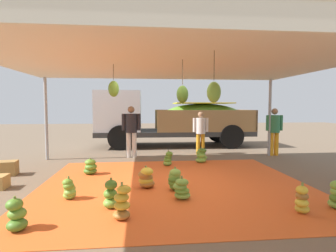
% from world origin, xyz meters
% --- Properties ---
extents(ground_plane, '(40.00, 40.00, 0.00)m').
position_xyz_m(ground_plane, '(0.00, 3.00, 0.00)').
color(ground_plane, brown).
extents(tarp_orange, '(5.86, 5.21, 0.01)m').
position_xyz_m(tarp_orange, '(0.00, 0.00, 0.01)').
color(tarp_orange, '#E05B23').
rests_on(tarp_orange, ground).
extents(tent_canopy, '(8.00, 7.00, 2.75)m').
position_xyz_m(tent_canopy, '(-0.00, -0.09, 2.66)').
color(tent_canopy, '#9EA0A5').
rests_on(tent_canopy, ground).
extents(banana_bunch_0, '(0.32, 0.33, 0.44)m').
position_xyz_m(banana_bunch_0, '(-2.06, -0.76, 0.19)').
color(banana_bunch_0, '#75A83D').
rests_on(banana_bunch_0, tarp_orange).
extents(banana_bunch_1, '(0.35, 0.38, 0.48)m').
position_xyz_m(banana_bunch_1, '(-2.46, -2.00, 0.22)').
color(banana_bunch_1, '#477523').
rests_on(banana_bunch_1, tarp_orange).
extents(banana_bunch_3, '(0.40, 0.40, 0.44)m').
position_xyz_m(banana_bunch_3, '(0.02, -0.95, 0.19)').
color(banana_bunch_3, '#75A83D').
rests_on(banana_bunch_3, tarp_orange).
extents(banana_bunch_4, '(0.47, 0.46, 0.48)m').
position_xyz_m(banana_bunch_4, '(1.13, 2.31, 0.22)').
color(banana_bunch_4, '#75A83D').
rests_on(banana_bunch_4, tarp_orange).
extents(banana_bunch_5, '(0.37, 0.41, 0.57)m').
position_xyz_m(banana_bunch_5, '(-1.02, -1.74, 0.25)').
color(banana_bunch_5, '#996628').
rests_on(banana_bunch_5, tarp_orange).
extents(banana_bunch_6, '(0.42, 0.42, 0.42)m').
position_xyz_m(banana_bunch_6, '(-2.02, 1.13, 0.19)').
color(banana_bunch_6, '#477523').
rests_on(banana_bunch_6, tarp_orange).
extents(banana_bunch_7, '(0.29, 0.29, 0.50)m').
position_xyz_m(banana_bunch_7, '(1.85, -1.82, 0.22)').
color(banana_bunch_7, gold).
rests_on(banana_bunch_7, tarp_orange).
extents(banana_bunch_8, '(0.33, 0.32, 0.46)m').
position_xyz_m(banana_bunch_8, '(0.06, 1.94, 0.21)').
color(banana_bunch_8, '#6B9E38').
rests_on(banana_bunch_8, tarp_orange).
extents(banana_bunch_9, '(0.34, 0.34, 0.52)m').
position_xyz_m(banana_bunch_9, '(-1.25, -1.28, 0.23)').
color(banana_bunch_9, '#6B9E38').
rests_on(banana_bunch_9, tarp_orange).
extents(banana_bunch_10, '(0.41, 0.40, 0.48)m').
position_xyz_m(banana_bunch_10, '(-0.03, -0.41, 0.22)').
color(banana_bunch_10, '#518428').
rests_on(banana_bunch_10, tarp_orange).
extents(banana_bunch_11, '(0.44, 0.43, 0.47)m').
position_xyz_m(banana_bunch_11, '(-0.62, -0.18, 0.22)').
color(banana_bunch_11, '#996628').
rests_on(banana_bunch_11, tarp_orange).
extents(cargo_truck_main, '(6.76, 2.39, 2.40)m').
position_xyz_m(cargo_truck_main, '(0.53, 6.06, 1.23)').
color(cargo_truck_main, '#2D2D2D').
rests_on(cargo_truck_main, ground).
extents(worker_0, '(0.57, 0.35, 1.55)m').
position_xyz_m(worker_0, '(1.43, 3.80, 0.91)').
color(worker_0, orange).
rests_on(worker_0, ground).
extents(worker_1, '(0.64, 0.39, 1.75)m').
position_xyz_m(worker_1, '(-1.06, 3.45, 1.02)').
color(worker_1, silver).
rests_on(worker_1, ground).
extents(worker_2, '(0.62, 0.38, 1.68)m').
position_xyz_m(worker_2, '(3.99, 3.32, 0.98)').
color(worker_2, orange).
rests_on(worker_2, ground).
extents(crate_1, '(0.54, 0.45, 0.36)m').
position_xyz_m(crate_1, '(-4.12, 1.27, 0.18)').
color(crate_1, olive).
rests_on(crate_1, ground).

